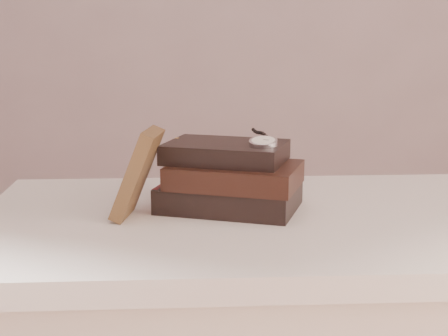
{
  "coord_description": "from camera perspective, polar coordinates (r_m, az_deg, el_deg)",
  "views": [
    {
      "loc": [
        -0.14,
        -0.78,
        1.07
      ],
      "look_at": [
        -0.07,
        0.39,
        0.82
      ],
      "focal_mm": 53.71,
      "sensor_mm": 36.0,
      "label": 1
    }
  ],
  "objects": [
    {
      "name": "eyeglasses",
      "position": [
        1.3,
        -2.13,
        0.63
      ],
      "size": [
        0.13,
        0.14,
        0.05
      ],
      "color": "silver",
      "rests_on": "book_stack"
    },
    {
      "name": "pocket_watch",
      "position": [
        1.16,
        3.34,
        2.26
      ],
      "size": [
        0.06,
        0.16,
        0.02
      ],
      "color": "silver",
      "rests_on": "book_stack"
    },
    {
      "name": "table",
      "position": [
        1.21,
        3.43,
        -8.16
      ],
      "size": [
        1.0,
        0.6,
        0.75
      ],
      "color": "silver",
      "rests_on": "ground"
    },
    {
      "name": "book_stack",
      "position": [
        1.2,
        0.54,
        -0.9
      ],
      "size": [
        0.28,
        0.24,
        0.12
      ],
      "color": "black",
      "rests_on": "table"
    },
    {
      "name": "journal",
      "position": [
        1.15,
        -7.39,
        -0.47
      ],
      "size": [
        0.1,
        0.11,
        0.15
      ],
      "primitive_type": "cube",
      "rotation": [
        0.0,
        0.39,
        -0.17
      ],
      "color": "#402B18",
      "rests_on": "table"
    }
  ]
}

